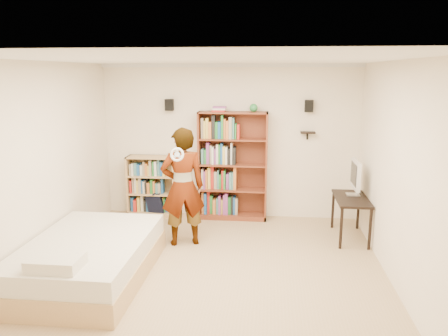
# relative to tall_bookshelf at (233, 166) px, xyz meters

# --- Properties ---
(ground) EXTENTS (4.50, 5.00, 0.01)m
(ground) POSITION_rel_tall_bookshelf_xyz_m (-0.07, -2.33, -0.95)
(ground) COLOR tan
(ground) RESTS_ON ground
(room_shell) EXTENTS (4.52, 5.02, 2.71)m
(room_shell) POSITION_rel_tall_bookshelf_xyz_m (-0.07, -2.33, 0.81)
(room_shell) COLOR white
(room_shell) RESTS_ON ground
(crown_molding) EXTENTS (4.50, 5.00, 0.06)m
(crown_molding) POSITION_rel_tall_bookshelf_xyz_m (-0.07, -2.33, 1.72)
(crown_molding) COLOR silver
(crown_molding) RESTS_ON room_shell
(speaker_left) EXTENTS (0.14, 0.12, 0.20)m
(speaker_left) POSITION_rel_tall_bookshelf_xyz_m (-1.12, 0.07, 1.05)
(speaker_left) COLOR black
(speaker_left) RESTS_ON room_shell
(speaker_right) EXTENTS (0.14, 0.12, 0.20)m
(speaker_right) POSITION_rel_tall_bookshelf_xyz_m (1.28, 0.07, 1.05)
(speaker_right) COLOR black
(speaker_right) RESTS_ON room_shell
(wall_shelf) EXTENTS (0.25, 0.16, 0.02)m
(wall_shelf) POSITION_rel_tall_bookshelf_xyz_m (1.28, 0.08, 0.60)
(wall_shelf) COLOR black
(wall_shelf) RESTS_ON room_shell
(tall_bookshelf) EXTENTS (1.20, 0.35, 1.90)m
(tall_bookshelf) POSITION_rel_tall_bookshelf_xyz_m (0.00, 0.00, 0.00)
(tall_bookshelf) COLOR brown
(tall_bookshelf) RESTS_ON ground
(low_bookshelf) EXTENTS (0.87, 0.33, 1.09)m
(low_bookshelf) POSITION_rel_tall_bookshelf_xyz_m (-1.46, 0.01, -0.40)
(low_bookshelf) COLOR tan
(low_bookshelf) RESTS_ON ground
(computer_desk) EXTENTS (0.48, 0.97, 0.66)m
(computer_desk) POSITION_rel_tall_bookshelf_xyz_m (1.92, -0.77, -0.62)
(computer_desk) COLOR black
(computer_desk) RESTS_ON ground
(imac) EXTENTS (0.16, 0.56, 0.56)m
(imac) POSITION_rel_tall_bookshelf_xyz_m (1.96, -0.62, -0.01)
(imac) COLOR silver
(imac) RESTS_ON computer_desk
(daybed) EXTENTS (1.42, 2.18, 0.64)m
(daybed) POSITION_rel_tall_bookshelf_xyz_m (-1.59, -2.52, -0.63)
(daybed) COLOR white
(daybed) RESTS_ON ground
(person) EXTENTS (0.75, 0.61, 1.78)m
(person) POSITION_rel_tall_bookshelf_xyz_m (-0.63, -1.28, -0.06)
(person) COLOR black
(person) RESTS_ON ground
(wii_wheel) EXTENTS (0.20, 0.07, 0.20)m
(wii_wheel) POSITION_rel_tall_bookshelf_xyz_m (-0.63, -1.61, 0.49)
(wii_wheel) COLOR silver
(wii_wheel) RESTS_ON person
(navy_bag) EXTENTS (0.34, 0.24, 0.43)m
(navy_bag) POSITION_rel_tall_bookshelf_xyz_m (-1.39, -0.03, -0.73)
(navy_bag) COLOR black
(navy_bag) RESTS_ON ground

